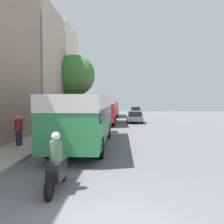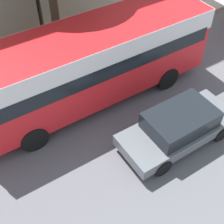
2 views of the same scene
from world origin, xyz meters
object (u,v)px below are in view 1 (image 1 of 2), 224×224
at_px(bus_following, 105,106).
at_px(car_crossing, 135,117).
at_px(bus_third_in_line, 111,104).
at_px(car_far_curb, 135,110).
at_px(motorcycle_behind_lead, 57,167).
at_px(bus_lead, 85,114).
at_px(pedestrian_near_curb, 19,130).

distance_m(bus_following, car_crossing, 3.99).
xyz_separation_m(bus_third_in_line, car_far_curb, (4.53, 6.45, -1.27)).
height_order(bus_following, bus_third_in_line, bus_third_in_line).
height_order(motorcycle_behind_lead, car_far_curb, motorcycle_behind_lead).
relative_size(bus_lead, car_far_curb, 2.33).
bearing_deg(bus_lead, car_far_curb, 82.04).
bearing_deg(bus_third_in_line, car_crossing, -74.74).
xyz_separation_m(bus_lead, pedestrian_near_curb, (-3.59, -0.83, -0.89)).
xyz_separation_m(motorcycle_behind_lead, car_crossing, (3.47, 22.79, 0.04)).
bearing_deg(car_crossing, bus_third_in_line, 105.26).
relative_size(bus_third_in_line, car_far_curb, 2.33).
bearing_deg(bus_third_in_line, car_far_curb, 54.92).
height_order(bus_following, car_crossing, bus_following).
xyz_separation_m(car_crossing, car_far_curb, (1.12, 18.93, 0.04)).
distance_m(bus_lead, car_far_curb, 34.83).
xyz_separation_m(bus_following, bus_third_in_line, (0.10, 13.91, 0.04)).
xyz_separation_m(car_crossing, pedestrian_near_curb, (-7.28, -16.38, 0.27)).
height_order(motorcycle_behind_lead, car_crossing, motorcycle_behind_lead).
distance_m(bus_lead, bus_third_in_line, 28.03).
distance_m(bus_following, car_far_curb, 20.91).
distance_m(bus_third_in_line, motorcycle_behind_lead, 35.30).
bearing_deg(bus_third_in_line, pedestrian_near_curb, -97.66).
height_order(bus_third_in_line, car_crossing, bus_third_in_line).
distance_m(bus_third_in_line, car_far_curb, 7.98).
distance_m(bus_third_in_line, car_crossing, 13.00).
bearing_deg(bus_following, motorcycle_behind_lead, -89.92).
relative_size(bus_following, bus_third_in_line, 0.91).
bearing_deg(car_far_curb, motorcycle_behind_lead, -96.29).
bearing_deg(bus_lead, pedestrian_near_curb, -166.89).
relative_size(bus_following, pedestrian_near_curb, 5.68).
xyz_separation_m(motorcycle_behind_lead, pedestrian_near_curb, (-3.81, 6.41, 0.31)).
bearing_deg(pedestrian_near_curb, bus_following, 75.81).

